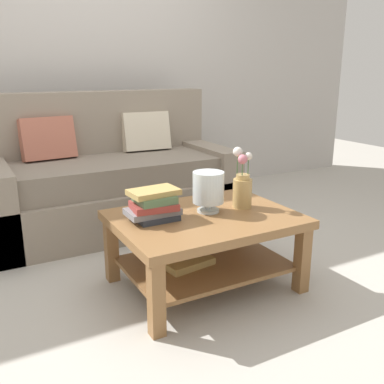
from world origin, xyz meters
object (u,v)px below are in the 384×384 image
at_px(book_stack_main, 154,205).
at_px(flower_pitcher, 242,186).
at_px(couch, 110,181).
at_px(coffee_table, 204,235).
at_px(glass_hurricane_vase, 208,188).

distance_m(book_stack_main, flower_pitcher, 0.55).
relative_size(couch, flower_pitcher, 5.28).
bearing_deg(flower_pitcher, book_stack_main, 174.96).
height_order(coffee_table, book_stack_main, book_stack_main).
distance_m(book_stack_main, glass_hurricane_vase, 0.34).
bearing_deg(glass_hurricane_vase, flower_pitcher, -6.51).
bearing_deg(coffee_table, couch, 95.70).
height_order(couch, coffee_table, couch).
xyz_separation_m(book_stack_main, glass_hurricane_vase, (0.33, -0.02, 0.06)).
relative_size(couch, glass_hurricane_vase, 8.09).
height_order(coffee_table, glass_hurricane_vase, glass_hurricane_vase).
distance_m(couch, glass_hurricane_vase, 1.27).
bearing_deg(book_stack_main, couch, 83.06).
bearing_deg(flower_pitcher, glass_hurricane_vase, 173.49).
relative_size(coffee_table, book_stack_main, 3.54).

